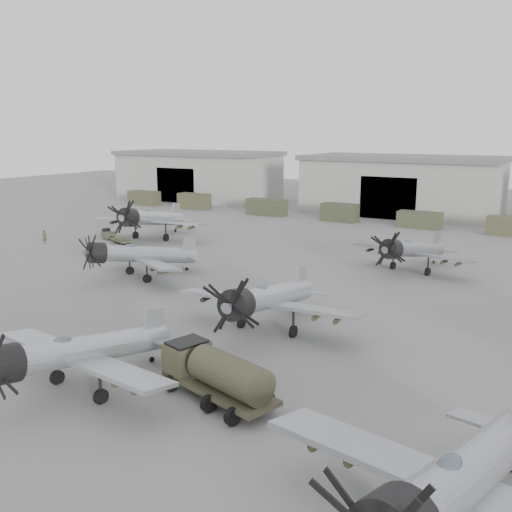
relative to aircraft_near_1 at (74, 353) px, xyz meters
The scene contains 18 objects.
ground 8.05m from the aircraft_near_1, 125.74° to the left, with size 220.00×220.00×0.00m, color #626260.
hangar_left 80.47m from the aircraft_near_1, 121.93° to the left, with size 29.00×14.80×8.70m.
hangar_center 68.46m from the aircraft_near_1, 93.81° to the left, with size 29.00×14.80×8.70m.
support_truck_0 72.29m from the aircraft_near_1, 128.83° to the left, with size 5.61×2.20×2.33m, color #41422B.
support_truck_1 66.19m from the aircraft_near_1, 121.70° to the left, with size 5.29×2.20×2.50m, color #41422B.
support_truck_2 60.23m from the aircraft_near_1, 110.76° to the left, with size 6.09×2.20×2.40m, color #3A3E29.
support_truck_3 57.14m from the aircraft_near_1, 99.74° to the left, with size 5.08×2.20×2.46m, color #383D28.
support_truck_4 56.34m from the aircraft_near_1, 88.53° to the left, with size 5.55×2.20×2.12m, color #3C422B.
support_truck_5 57.68m from the aircraft_near_1, 77.52° to the left, with size 5.67×2.20×2.27m, color #45452D.
aircraft_near_1 is the anchor object (origin of this frame).
aircraft_near_2 17.92m from the aircraft_near_1, ahead, with size 13.20×11.88×5.24m.
aircraft_mid_1 21.93m from the aircraft_near_1, 124.57° to the left, with size 11.23×10.17×4.58m.
aircraft_mid_2 12.55m from the aircraft_near_1, 73.06° to the left, with size 12.08×10.87×4.84m.
aircraft_far_0 39.67m from the aircraft_near_1, 125.81° to the left, with size 13.78×12.40×5.47m.
aircraft_far_1 32.78m from the aircraft_near_1, 77.65° to the left, with size 11.34×10.21×4.50m.
fuel_tanker 6.90m from the aircraft_near_1, 25.22° to the left, with size 6.65×3.76×2.44m.
tug_trailer 39.63m from the aircraft_near_1, 131.80° to the left, with size 6.14×3.33×1.24m.
ground_crew 40.01m from the aircraft_near_1, 142.46° to the left, with size 0.57×0.37×1.56m, color #40412A.
Camera 1 is at (24.84, -23.72, 12.36)m, focal length 40.00 mm.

